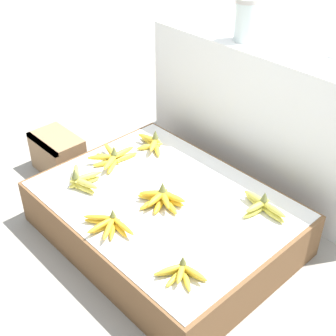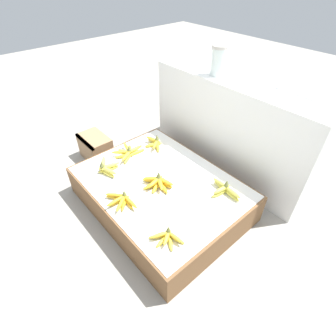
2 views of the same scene
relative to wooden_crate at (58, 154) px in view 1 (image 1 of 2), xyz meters
The scene contains 12 objects.
ground_plane 0.88m from the wooden_crate, ahead, with size 10.00×10.00×0.00m, color gray.
display_platform 0.87m from the wooden_crate, ahead, with size 1.20×0.91×0.25m.
back_vendor_table 1.33m from the wooden_crate, 47.23° to the left, with size 1.47×0.59×0.81m.
wooden_crate is the anchor object (origin of this frame).
banana_bunch_front_left 0.55m from the wooden_crate, 17.51° to the right, with size 0.25×0.18×0.11m.
banana_bunch_front_midleft 0.91m from the wooden_crate, 16.43° to the right, with size 0.26×0.18×0.09m.
banana_bunch_front_midright 1.30m from the wooden_crate, ahead, with size 0.18×0.15×0.09m.
banana_bunch_middle_left 0.48m from the wooden_crate, 10.18° to the left, with size 0.22×0.26×0.11m.
banana_bunch_middle_midleft 0.90m from the wooden_crate, ahead, with size 0.24×0.18×0.11m.
banana_bunch_back_left 0.61m from the wooden_crate, 34.19° to the left, with size 0.23×0.15×0.11m.
banana_bunch_back_midright 1.30m from the wooden_crate, 15.03° to the left, with size 0.25×0.16×0.10m.
glass_jar 1.32m from the wooden_crate, 48.00° to the left, with size 0.12×0.12×0.22m.
Camera 1 is at (1.30, -1.19, 1.65)m, focal length 50.00 mm.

